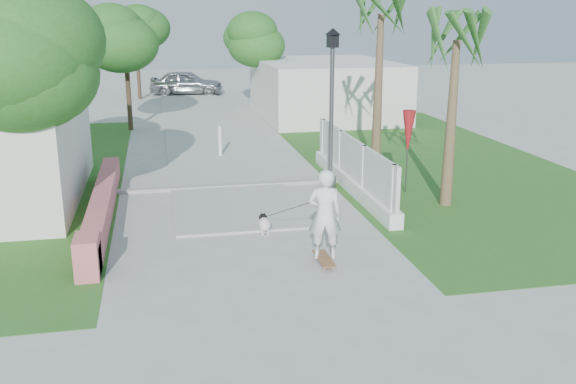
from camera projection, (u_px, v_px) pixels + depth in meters
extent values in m
plane|color=#B7B7B2|center=(261.00, 267.00, 12.70)|extent=(90.00, 90.00, 0.00)
cube|color=#B7B7B2|center=(196.00, 113.00, 31.54)|extent=(3.20, 36.00, 0.06)
cube|color=#999993|center=(228.00, 186.00, 18.34)|extent=(6.50, 0.25, 0.10)
cube|color=#2F6520|center=(428.00, 161.00, 21.58)|extent=(8.00, 20.00, 0.01)
cube|color=#C16365|center=(103.00, 204.00, 15.75)|extent=(0.45, 8.00, 0.60)
cube|color=#C16365|center=(87.00, 257.00, 12.14)|extent=(0.45, 0.80, 0.80)
cube|color=white|center=(352.00, 184.00, 18.01)|extent=(0.35, 7.00, 0.40)
cube|color=white|center=(353.00, 158.00, 17.80)|extent=(0.10, 7.00, 1.10)
cube|color=white|center=(393.00, 196.00, 14.84)|extent=(0.14, 0.14, 1.50)
cube|color=white|center=(364.00, 173.00, 16.92)|extent=(0.14, 0.14, 1.50)
cube|color=white|center=(341.00, 155.00, 18.99)|extent=(0.14, 0.14, 1.50)
cube|color=white|center=(324.00, 142.00, 20.87)|extent=(0.14, 0.14, 1.50)
cube|color=silver|center=(325.00, 89.00, 30.46)|extent=(6.00, 8.00, 2.60)
cylinder|color=#59595E|center=(330.00, 182.00, 18.40)|extent=(0.36, 0.36, 0.30)
cylinder|color=#59595E|center=(331.00, 118.00, 17.89)|extent=(0.12, 0.12, 4.00)
cube|color=black|center=(333.00, 41.00, 17.32)|extent=(0.28, 0.28, 0.35)
cone|color=black|center=(333.00, 31.00, 17.25)|extent=(0.44, 0.44, 0.18)
cylinder|color=white|center=(220.00, 143.00, 22.02)|extent=(0.12, 0.12, 1.00)
sphere|color=white|center=(220.00, 128.00, 21.88)|extent=(0.14, 0.14, 0.14)
cylinder|color=#59595E|center=(407.00, 158.00, 17.59)|extent=(0.04, 0.04, 2.00)
cone|color=#B41922|center=(408.00, 132.00, 17.40)|extent=(0.36, 0.36, 1.20)
cylinder|color=#4C3826|center=(37.00, 150.00, 14.13)|extent=(0.20, 0.20, 3.85)
ellipsoid|color=#29601B|center=(29.00, 75.00, 13.68)|extent=(3.60, 3.60, 2.70)
ellipsoid|color=#29601B|center=(35.00, 58.00, 13.44)|extent=(3.06, 3.06, 2.30)
ellipsoid|color=#29601B|center=(17.00, 41.00, 13.64)|extent=(2.70, 2.70, 2.02)
cylinder|color=#4C3826|center=(34.00, 119.00, 19.17)|extent=(0.20, 0.20, 3.50)
ellipsoid|color=#29601B|center=(28.00, 69.00, 18.76)|extent=(3.20, 3.20, 2.40)
ellipsoid|color=#29601B|center=(33.00, 57.00, 18.52)|extent=(2.72, 2.72, 2.05)
ellipsoid|color=#29601B|center=(19.00, 44.00, 18.72)|extent=(2.40, 2.40, 1.79)
cylinder|color=#4C3826|center=(128.00, 84.00, 26.67)|extent=(0.20, 0.20, 3.85)
ellipsoid|color=#29601B|center=(125.00, 44.00, 26.22)|extent=(3.40, 3.40, 2.55)
ellipsoid|color=#29601B|center=(129.00, 35.00, 25.98)|extent=(2.89, 2.89, 2.18)
ellipsoid|color=#29601B|center=(119.00, 26.00, 26.18)|extent=(2.55, 2.55, 1.90)
cylinder|color=#4C3826|center=(260.00, 76.00, 31.68)|extent=(0.20, 0.20, 3.50)
ellipsoid|color=#29601B|center=(259.00, 45.00, 31.27)|extent=(3.00, 3.00, 2.25)
ellipsoid|color=#29601B|center=(264.00, 38.00, 31.03)|extent=(2.55, 2.55, 1.92)
ellipsoid|color=#29601B|center=(255.00, 30.00, 31.23)|extent=(2.25, 2.25, 1.68)
cylinder|color=#4C3826|center=(138.00, 65.00, 36.14)|extent=(0.20, 0.20, 3.85)
ellipsoid|color=#29601B|center=(136.00, 35.00, 35.69)|extent=(3.20, 3.20, 2.40)
ellipsoid|color=#29601B|center=(139.00, 28.00, 35.44)|extent=(2.72, 2.72, 2.05)
ellipsoid|color=#29601B|center=(132.00, 22.00, 35.64)|extent=(2.40, 2.40, 1.79)
cone|color=brown|center=(378.00, 97.00, 19.05)|extent=(0.32, 0.32, 4.80)
cone|color=brown|center=(451.00, 125.00, 16.18)|extent=(0.32, 0.32, 4.20)
cube|color=brown|center=(324.00, 258.00, 12.85)|extent=(0.48, 0.99, 0.02)
imported|color=white|center=(325.00, 215.00, 12.59)|extent=(0.75, 0.58, 1.83)
cylinder|color=gray|center=(324.00, 268.00, 12.53)|extent=(0.03, 0.07, 0.07)
cylinder|color=gray|center=(333.00, 268.00, 12.56)|extent=(0.03, 0.07, 0.07)
cylinder|color=gray|center=(316.00, 256.00, 13.17)|extent=(0.03, 0.07, 0.07)
cylinder|color=gray|center=(324.00, 255.00, 13.20)|extent=(0.03, 0.07, 0.07)
ellipsoid|color=white|center=(265.00, 224.00, 14.55)|extent=(0.28, 0.46, 0.29)
sphere|color=black|center=(263.00, 217.00, 14.74)|extent=(0.19, 0.19, 0.19)
sphere|color=white|center=(262.00, 217.00, 14.82)|extent=(0.09, 0.09, 0.09)
cone|color=black|center=(261.00, 214.00, 14.70)|extent=(0.05, 0.05, 0.07)
cone|color=black|center=(265.00, 214.00, 14.72)|extent=(0.05, 0.05, 0.07)
cylinder|color=white|center=(261.00, 229.00, 14.69)|extent=(0.04, 0.04, 0.13)
cylinder|color=white|center=(267.00, 229.00, 14.71)|extent=(0.04, 0.04, 0.13)
cylinder|color=white|center=(263.00, 232.00, 14.48)|extent=(0.04, 0.04, 0.13)
cylinder|color=white|center=(268.00, 232.00, 14.51)|extent=(0.04, 0.04, 0.13)
cylinder|color=white|center=(266.00, 224.00, 14.33)|extent=(0.03, 0.11, 0.11)
imported|color=#A6A8AE|center=(186.00, 83.00, 38.28)|extent=(4.47, 2.34, 1.45)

